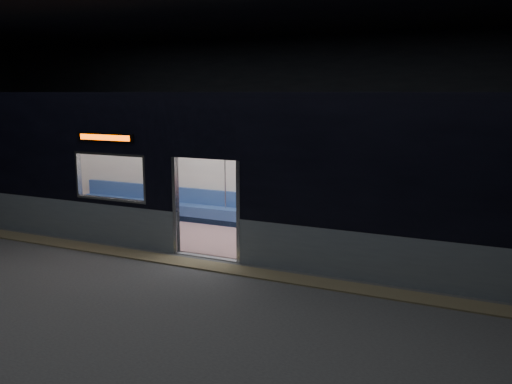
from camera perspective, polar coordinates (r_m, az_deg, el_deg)
The scene contains 7 objects.
station_floor at distance 10.41m, azimuth -8.06°, elevation -8.44°, with size 24.00×14.00×0.01m, color #47494C.
station_envelope at distance 9.86m, azimuth -8.62°, elevation 12.18°, with size 24.00×14.00×5.00m.
tactile_strip at distance 10.84m, azimuth -6.47°, elevation -7.52°, with size 22.80×0.50×0.03m, color #8C7F59.
metro_car at distance 12.15m, azimuth -1.76°, elevation 3.35°, with size 18.00×3.04×3.35m.
passenger at distance 12.89m, azimuth 3.71°, elevation -1.05°, with size 0.38×0.65×1.33m.
handbag at distance 12.73m, azimuth 3.17°, elevation -1.69°, with size 0.28×0.24×0.14m, color black.
transit_map at distance 12.57m, azimuth 11.34°, elevation 1.67°, with size 0.99×0.03×0.64m, color white.
Camera 1 is at (5.42, -8.23, 3.35)m, focal length 38.00 mm.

